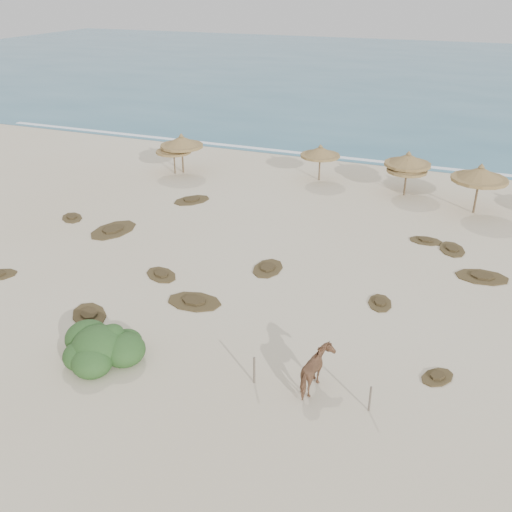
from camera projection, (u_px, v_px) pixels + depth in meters
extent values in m
plane|color=beige|center=(235.00, 329.00, 23.56)|extent=(160.00, 160.00, 0.00)
cube|color=#2A637F|center=(433.00, 73.00, 86.12)|extent=(200.00, 100.00, 0.01)
cube|color=white|center=(366.00, 160.00, 45.25)|extent=(70.00, 0.60, 0.01)
cylinder|color=brown|center=(183.00, 158.00, 41.98)|extent=(0.13, 0.13, 2.20)
cylinder|color=#9A7946|center=(182.00, 146.00, 41.58)|extent=(3.18, 3.18, 0.19)
cone|color=#9A7946|center=(182.00, 141.00, 41.42)|extent=(3.07, 3.07, 0.79)
cone|color=#9A7946|center=(181.00, 135.00, 41.22)|extent=(0.38, 0.38, 0.23)
cylinder|color=brown|center=(174.00, 162.00, 41.85)|extent=(0.10, 0.10, 1.81)
cylinder|color=#9A7946|center=(174.00, 152.00, 41.52)|extent=(3.30, 3.30, 0.16)
cone|color=#9A7946|center=(173.00, 148.00, 41.40)|extent=(3.19, 3.19, 0.65)
cone|color=#9A7946|center=(173.00, 143.00, 41.23)|extent=(0.31, 0.31, 0.19)
cylinder|color=brown|center=(320.00, 167.00, 40.47)|extent=(0.11, 0.11, 1.96)
cylinder|color=#9A7946|center=(320.00, 156.00, 40.11)|extent=(3.66, 3.66, 0.17)
cone|color=#9A7946|center=(320.00, 151.00, 39.98)|extent=(3.54, 3.54, 0.70)
cone|color=#9A7946|center=(321.00, 145.00, 39.79)|extent=(0.34, 0.34, 0.20)
cylinder|color=brown|center=(406.00, 182.00, 37.64)|extent=(0.11, 0.11, 1.84)
cylinder|color=#9A7946|center=(407.00, 171.00, 37.30)|extent=(3.43, 3.43, 0.16)
cone|color=#9A7946|center=(407.00, 167.00, 37.17)|extent=(3.31, 3.31, 0.66)
cone|color=#9A7946|center=(408.00, 161.00, 37.00)|extent=(0.32, 0.32, 0.19)
cylinder|color=brown|center=(406.00, 177.00, 38.04)|extent=(0.12, 0.12, 2.15)
cylinder|color=#9A7946|center=(407.00, 164.00, 37.65)|extent=(3.33, 3.33, 0.18)
cone|color=#9A7946|center=(408.00, 159.00, 37.50)|extent=(3.22, 3.22, 0.77)
cone|color=#9A7946|center=(409.00, 152.00, 37.30)|extent=(0.37, 0.37, 0.23)
cylinder|color=brown|center=(476.00, 195.00, 34.72)|extent=(0.13, 0.13, 2.35)
cylinder|color=#9A7946|center=(479.00, 179.00, 34.29)|extent=(4.19, 4.19, 0.20)
cone|color=#9A7946|center=(480.00, 173.00, 34.13)|extent=(4.05, 4.05, 0.84)
cone|color=#9A7946|center=(482.00, 165.00, 33.91)|extent=(0.40, 0.40, 0.25)
imported|color=#926342|center=(316.00, 371.00, 19.81)|extent=(0.94, 1.90, 1.57)
cylinder|color=#6E6052|center=(254.00, 370.00, 20.24)|extent=(0.09, 0.09, 1.10)
cylinder|color=#6E6052|center=(370.00, 399.00, 18.94)|extent=(0.10, 0.10, 1.00)
ellipsoid|color=#335825|center=(99.00, 347.00, 21.50)|extent=(2.03, 2.03, 1.52)
ellipsoid|color=#335825|center=(124.00, 350.00, 21.50)|extent=(1.63, 1.63, 1.22)
ellipsoid|color=#335825|center=(88.00, 338.00, 22.13)|extent=(1.73, 1.73, 1.30)
ellipsoid|color=#335825|center=(92.00, 362.00, 20.91)|extent=(1.52, 1.52, 1.14)
ellipsoid|color=#335825|center=(82.00, 356.00, 21.29)|extent=(1.42, 1.42, 1.07)
ellipsoid|color=#335825|center=(126.00, 342.00, 22.15)|extent=(1.22, 1.22, 0.91)
ellipsoid|color=#335825|center=(112.00, 334.00, 21.67)|extent=(0.91, 0.91, 0.69)
ellipsoid|color=#335825|center=(92.00, 335.00, 21.51)|extent=(0.81, 0.81, 0.61)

